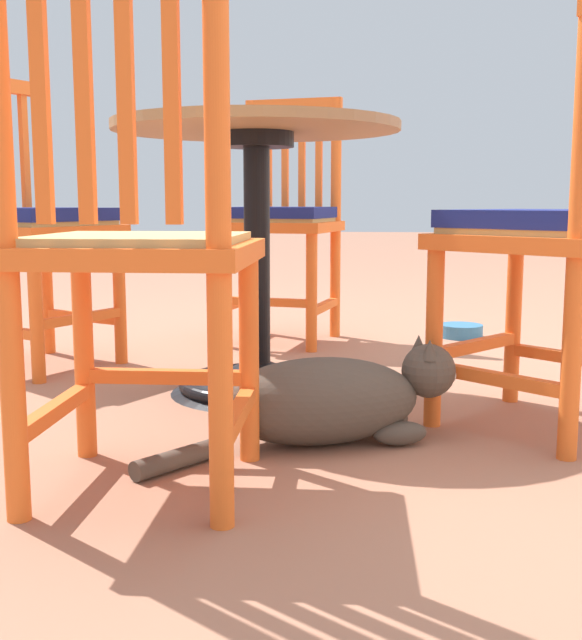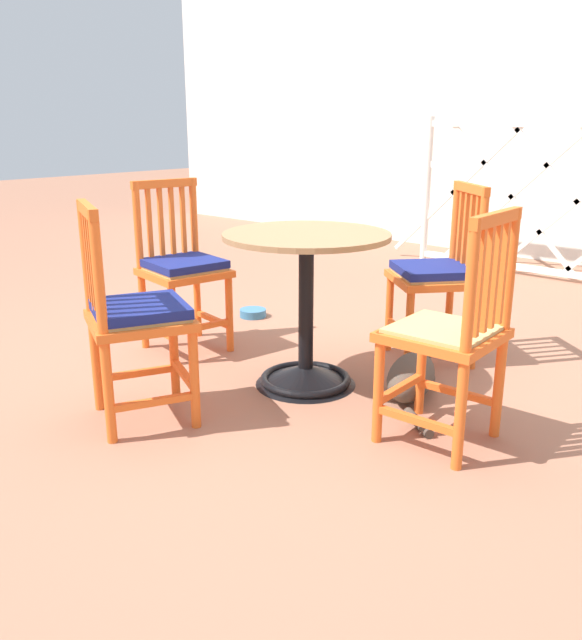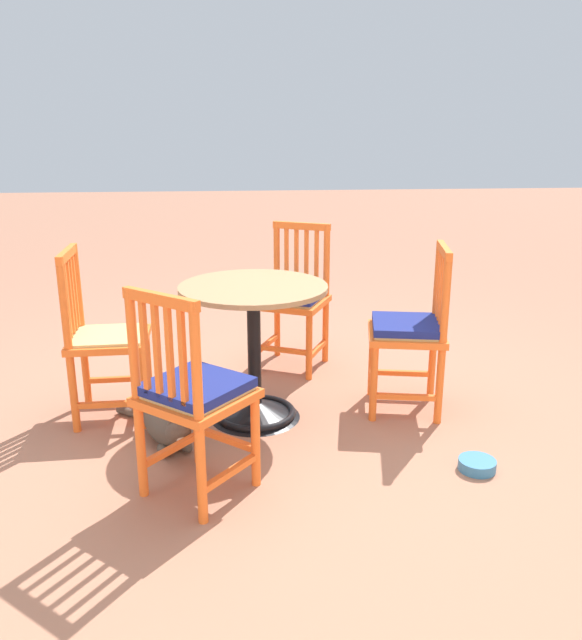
% 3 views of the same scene
% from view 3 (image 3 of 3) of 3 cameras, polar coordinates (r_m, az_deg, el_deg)
% --- Properties ---
extents(ground_plane, '(24.00, 24.00, 0.00)m').
position_cam_3_polar(ground_plane, '(3.58, -0.76, -8.07)').
color(ground_plane, '#A36B51').
extents(cafe_table, '(0.76, 0.76, 0.73)m').
position_cam_3_polar(cafe_table, '(3.42, -3.23, -4.20)').
color(cafe_table, black).
rests_on(cafe_table, ground_plane).
extents(orange_chair_by_planter, '(0.53, 0.53, 0.91)m').
position_cam_3_polar(orange_chair_by_planter, '(4.09, 0.22, 1.84)').
color(orange_chair_by_planter, orange).
rests_on(orange_chair_by_planter, ground_plane).
extents(orange_chair_near_fence, '(0.41, 0.41, 0.91)m').
position_cam_3_polar(orange_chair_near_fence, '(3.52, -16.18, -1.66)').
color(orange_chair_near_fence, orange).
rests_on(orange_chair_near_fence, ground_plane).
extents(orange_chair_facing_out, '(0.56, 0.56, 0.91)m').
position_cam_3_polar(orange_chair_facing_out, '(2.70, -8.62, -6.61)').
color(orange_chair_facing_out, orange).
rests_on(orange_chair_facing_out, ground_plane).
extents(orange_chair_tucked_in, '(0.47, 0.47, 0.91)m').
position_cam_3_polar(orange_chair_tucked_in, '(3.52, 10.47, -1.00)').
color(orange_chair_tucked_in, orange).
rests_on(orange_chair_tucked_in, ground_plane).
extents(tabby_cat, '(0.47, 0.64, 0.23)m').
position_cam_3_polar(tabby_cat, '(3.29, -10.86, -8.99)').
color(tabby_cat, '#4C4238').
rests_on(tabby_cat, ground_plane).
extents(pet_water_bowl, '(0.17, 0.17, 0.05)m').
position_cam_3_polar(pet_water_bowl, '(3.14, 16.07, -12.15)').
color(pet_water_bowl, teal).
rests_on(pet_water_bowl, ground_plane).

